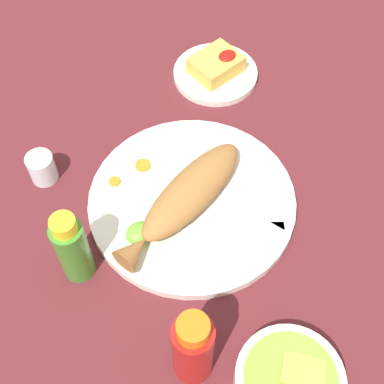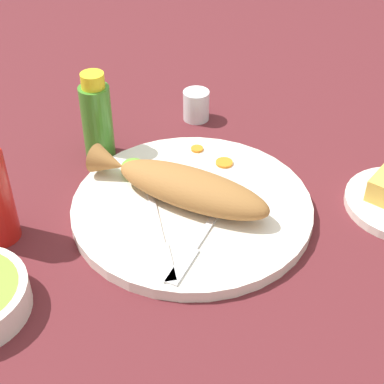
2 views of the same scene
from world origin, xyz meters
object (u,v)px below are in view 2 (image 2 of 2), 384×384
(fried_fish, at_px, (182,186))
(main_plate, at_px, (192,207))
(fork_far, at_px, (161,240))
(hot_sauce_bottle_green, at_px, (97,118))
(salt_cup, at_px, (196,107))
(fork_near, at_px, (196,245))

(fried_fish, bearing_deg, main_plate, 0.00)
(fork_far, height_order, hot_sauce_bottle_green, hot_sauce_bottle_green)
(fried_fish, relative_size, salt_cup, 5.37)
(fork_far, bearing_deg, fried_fish, 151.19)
(hot_sauce_bottle_green, xyz_separation_m, salt_cup, (0.06, 0.19, -0.05))
(fork_near, bearing_deg, main_plate, -152.05)
(fork_near, distance_m, fork_far, 0.05)
(fork_far, height_order, salt_cup, salt_cup)
(hot_sauce_bottle_green, bearing_deg, fork_far, -26.47)
(fork_near, bearing_deg, hot_sauce_bottle_green, -122.43)
(fried_fish, bearing_deg, fork_near, -51.27)
(main_plate, height_order, fork_near, fork_near)
(main_plate, relative_size, hot_sauce_bottle_green, 2.38)
(fork_far, bearing_deg, main_plate, 141.60)
(hot_sauce_bottle_green, relative_size, salt_cup, 2.70)
(main_plate, height_order, fork_far, fork_far)
(hot_sauce_bottle_green, bearing_deg, fork_near, -18.68)
(fork_near, height_order, fork_far, same)
(main_plate, distance_m, fork_near, 0.09)
(fried_fish, bearing_deg, salt_cup, 112.82)
(fork_near, relative_size, salt_cup, 3.29)
(main_plate, bearing_deg, salt_cup, 126.52)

